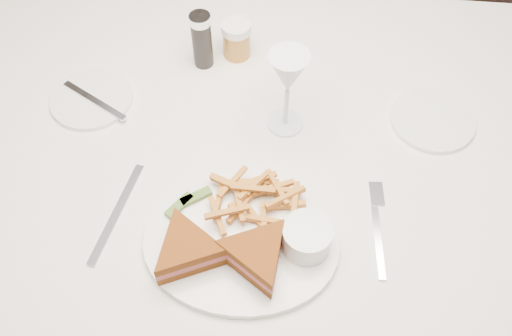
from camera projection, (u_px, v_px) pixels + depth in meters
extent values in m
plane|color=black|center=(349.00, 210.00, 1.85)|extent=(5.00, 5.00, 0.00)
cube|color=silver|center=(259.00, 255.00, 1.34)|extent=(1.53, 1.06, 0.75)
imported|color=#4A352D|center=(298.00, 35.00, 1.84)|extent=(0.84, 0.82, 0.67)
ellipsoid|color=white|center=(241.00, 244.00, 0.93)|extent=(0.33, 0.26, 0.01)
cube|color=silver|center=(117.00, 213.00, 0.97)|extent=(0.04, 0.21, 0.00)
cylinder|color=white|center=(92.00, 99.00, 1.11)|extent=(0.16, 0.16, 0.01)
cylinder|color=white|center=(432.00, 120.00, 1.08)|extent=(0.16, 0.16, 0.01)
cylinder|color=black|center=(202.00, 40.00, 1.13)|extent=(0.04, 0.04, 0.12)
cylinder|color=#AE7229|center=(237.00, 40.00, 1.16)|extent=(0.06, 0.06, 0.08)
cube|color=#436624|center=(196.00, 197.00, 0.97)|extent=(0.05, 0.05, 0.01)
cube|color=#436624|center=(179.00, 206.00, 0.96)|extent=(0.04, 0.06, 0.01)
cylinder|color=white|center=(307.00, 237.00, 0.90)|extent=(0.08, 0.08, 0.05)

